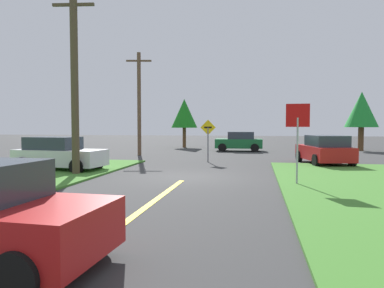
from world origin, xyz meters
TOP-DOWN VIEW (x-y plane):
  - ground_plane at (0.00, 0.00)m, footprint 120.00×120.00m
  - lane_stripe_center at (0.00, -8.00)m, footprint 0.20×14.00m
  - stop_sign at (4.33, -1.36)m, footprint 0.83×0.11m
  - parked_car_near_building at (-6.47, 1.09)m, footprint 4.42×2.27m
  - car_approaching_junction at (1.44, 15.92)m, footprint 3.92×2.08m
  - car_on_crossroad at (6.61, 6.26)m, footprint 2.77×4.41m
  - utility_pole_near at (-4.86, -0.25)m, footprint 1.80×0.34m
  - utility_pole_mid at (-5.47, 10.26)m, footprint 1.79×0.46m
  - direction_sign at (0.06, 6.28)m, footprint 0.91×0.08m
  - oak_tree_left at (11.60, 18.06)m, footprint 2.73×2.73m
  - pine_tree_center at (-4.09, 19.89)m, footprint 2.54×2.54m

SIDE VIEW (x-z plane):
  - ground_plane at x=0.00m, z-range 0.00..0.00m
  - lane_stripe_center at x=0.00m, z-range 0.00..0.01m
  - car_approaching_junction at x=1.44m, z-range -0.01..1.61m
  - parked_car_near_building at x=-6.47m, z-range -0.01..1.61m
  - car_on_crossroad at x=6.61m, z-range 0.00..1.62m
  - direction_sign at x=0.06m, z-range 0.30..2.81m
  - stop_sign at x=4.33m, z-range 0.63..3.58m
  - pine_tree_center at x=-4.09m, z-range 0.94..5.66m
  - oak_tree_left at x=11.60m, z-range 0.96..5.97m
  - utility_pole_mid at x=-5.47m, z-range 0.14..7.50m
  - utility_pole_near at x=-4.86m, z-range 0.10..8.05m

